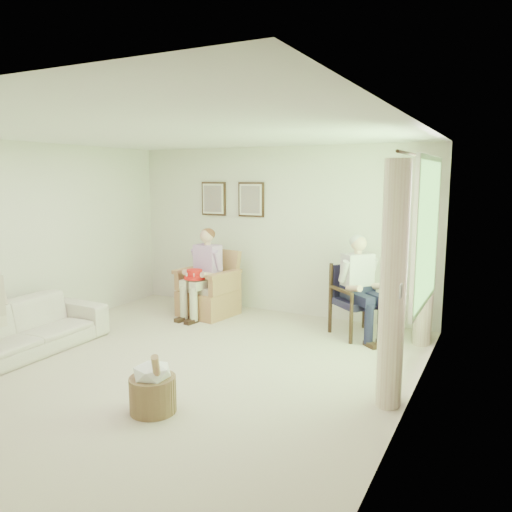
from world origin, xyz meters
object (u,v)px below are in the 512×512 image
wicker_armchair (209,294)px  wood_armchair (360,297)px  sofa (20,329)px  person_dark (358,279)px  hatbox (153,386)px  red_hat (195,275)px  person_wicker (204,267)px

wicker_armchair → wood_armchair: bearing=11.6°
wicker_armchair → sofa: (-1.09, -2.55, -0.01)m
sofa → person_dark: (3.45, 2.51, 0.48)m
wicker_armchair → wood_armchair: wicker_armchair is taller
wicker_armchair → hatbox: 3.30m
sofa → hatbox: size_ratio=3.39×
person_dark → hatbox: (-1.06, -2.98, -0.55)m
wood_armchair → sofa: size_ratio=0.44×
wood_armchair → sofa: wood_armchair is taller
wicker_armchair → red_hat: 0.50m
sofa → red_hat: (1.05, 2.21, 0.37)m
wood_armchair → red_hat: size_ratio=2.94×
sofa → red_hat: 2.48m
person_dark → wicker_armchair: bearing=129.4°
red_hat → person_wicker: bearing=78.9°
person_wicker → red_hat: (-0.04, -0.20, -0.09)m
sofa → hatbox: bearing=-101.2°
red_hat → wood_armchair: bearing=10.6°
sofa → wicker_armchair: bearing=-23.1°
wicker_armchair → person_dark: bearing=7.8°
wood_armchair → person_wicker: bearing=136.5°
person_wicker → hatbox: person_wicker is taller
wood_armchair → person_dark: person_dark is taller
wicker_armchair → hatbox: bearing=-57.8°
wicker_armchair → hatbox: (1.31, -3.03, -0.07)m
person_dark → wood_armchair: bearing=40.5°
sofa → red_hat: red_hat is taller
wicker_armchair → red_hat: bearing=-87.9°
hatbox → sofa: bearing=168.8°
wood_armchair → sofa: bearing=168.2°
wood_armchair → red_hat: bearing=141.1°
wood_armchair → red_hat: 2.45m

